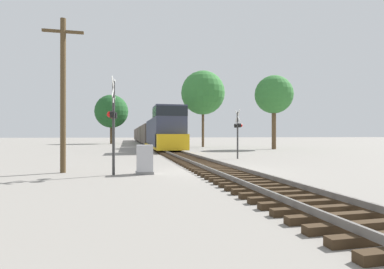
{
  "coord_description": "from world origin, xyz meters",
  "views": [
    {
      "loc": [
        -4.33,
        -13.91,
        1.73
      ],
      "look_at": [
        -0.04,
        5.2,
        1.77
      ],
      "focal_mm": 28.0,
      "sensor_mm": 36.0,
      "label": 1
    }
  ],
  "objects_px": {
    "relay_cabinet": "(145,160)",
    "tree_mid_background": "(203,93)",
    "freight_train": "(146,134)",
    "tree_far_right": "(274,95)",
    "crossing_signal_far": "(238,129)",
    "tree_deep_background": "(111,111)",
    "crossing_signal_near": "(113,119)",
    "utility_pole": "(63,92)"
  },
  "relations": [
    {
      "from": "tree_deep_background",
      "to": "crossing_signal_near",
      "type": "bearing_deg",
      "value": -87.47
    },
    {
      "from": "crossing_signal_far",
      "to": "tree_far_right",
      "type": "xyz_separation_m",
      "value": [
        9.75,
        12.95,
        4.46
      ]
    },
    {
      "from": "tree_far_right",
      "to": "tree_deep_background",
      "type": "height_order",
      "value": "tree_deep_background"
    },
    {
      "from": "crossing_signal_far",
      "to": "freight_train",
      "type": "bearing_deg",
      "value": 4.91
    },
    {
      "from": "crossing_signal_near",
      "to": "freight_train",
      "type": "bearing_deg",
      "value": -179.95
    },
    {
      "from": "crossing_signal_near",
      "to": "relay_cabinet",
      "type": "height_order",
      "value": "crossing_signal_near"
    },
    {
      "from": "relay_cabinet",
      "to": "freight_train",
      "type": "bearing_deg",
      "value": 85.93
    },
    {
      "from": "crossing_signal_far",
      "to": "tree_deep_background",
      "type": "bearing_deg",
      "value": 14.4
    },
    {
      "from": "freight_train",
      "to": "relay_cabinet",
      "type": "xyz_separation_m",
      "value": [
        -3.47,
        -48.79,
        -1.26
      ]
    },
    {
      "from": "crossing_signal_far",
      "to": "tree_mid_background",
      "type": "bearing_deg",
      "value": -8.21
    },
    {
      "from": "crossing_signal_far",
      "to": "utility_pole",
      "type": "bearing_deg",
      "value": 118.29
    },
    {
      "from": "freight_train",
      "to": "utility_pole",
      "type": "distance_m",
      "value": 48.09
    },
    {
      "from": "freight_train",
      "to": "tree_mid_background",
      "type": "bearing_deg",
      "value": -71.35
    },
    {
      "from": "tree_far_right",
      "to": "tree_mid_background",
      "type": "relative_size",
      "value": 0.82
    },
    {
      "from": "tree_mid_background",
      "to": "tree_deep_background",
      "type": "relative_size",
      "value": 1.14
    },
    {
      "from": "freight_train",
      "to": "tree_far_right",
      "type": "bearing_deg",
      "value": -64.81
    },
    {
      "from": "tree_deep_background",
      "to": "crossing_signal_far",
      "type": "bearing_deg",
      "value": -75.38
    },
    {
      "from": "crossing_signal_near",
      "to": "utility_pole",
      "type": "distance_m",
      "value": 2.94
    },
    {
      "from": "crossing_signal_near",
      "to": "utility_pole",
      "type": "xyz_separation_m",
      "value": [
        -2.27,
        1.36,
        1.28
      ]
    },
    {
      "from": "crossing_signal_far",
      "to": "tree_mid_background",
      "type": "height_order",
      "value": "tree_mid_background"
    },
    {
      "from": "relay_cabinet",
      "to": "tree_mid_background",
      "type": "relative_size",
      "value": 0.12
    },
    {
      "from": "crossing_signal_near",
      "to": "tree_deep_background",
      "type": "xyz_separation_m",
      "value": [
        -2.13,
        48.32,
        4.01
      ]
    },
    {
      "from": "utility_pole",
      "to": "tree_deep_background",
      "type": "distance_m",
      "value": 47.04
    },
    {
      "from": "relay_cabinet",
      "to": "utility_pole",
      "type": "height_order",
      "value": "utility_pole"
    },
    {
      "from": "crossing_signal_far",
      "to": "tree_far_right",
      "type": "distance_m",
      "value": 16.81
    },
    {
      "from": "crossing_signal_near",
      "to": "relay_cabinet",
      "type": "xyz_separation_m",
      "value": [
        1.36,
        0.09,
        -1.8
      ]
    },
    {
      "from": "crossing_signal_far",
      "to": "utility_pole",
      "type": "distance_m",
      "value": 12.44
    },
    {
      "from": "crossing_signal_far",
      "to": "tree_deep_background",
      "type": "distance_m",
      "value": 42.65
    },
    {
      "from": "tree_mid_background",
      "to": "relay_cabinet",
      "type": "bearing_deg",
      "value": -109.62
    },
    {
      "from": "crossing_signal_far",
      "to": "relay_cabinet",
      "type": "distance_m",
      "value": 10.29
    },
    {
      "from": "freight_train",
      "to": "tree_far_right",
      "type": "distance_m",
      "value": 32.05
    },
    {
      "from": "utility_pole",
      "to": "tree_mid_background",
      "type": "relative_size",
      "value": 0.64
    },
    {
      "from": "freight_train",
      "to": "utility_pole",
      "type": "bearing_deg",
      "value": -98.51
    },
    {
      "from": "freight_train",
      "to": "tree_far_right",
      "type": "xyz_separation_m",
      "value": [
        13.49,
        -28.68,
        4.77
      ]
    },
    {
      "from": "freight_train",
      "to": "crossing_signal_far",
      "type": "xyz_separation_m",
      "value": [
        3.74,
        -41.63,
        0.31
      ]
    },
    {
      "from": "crossing_signal_near",
      "to": "tree_far_right",
      "type": "bearing_deg",
      "value": 143.49
    },
    {
      "from": "crossing_signal_near",
      "to": "tree_deep_background",
      "type": "relative_size",
      "value": 0.43
    },
    {
      "from": "freight_train",
      "to": "crossing_signal_near",
      "type": "relative_size",
      "value": 17.34
    },
    {
      "from": "tree_deep_background",
      "to": "utility_pole",
      "type": "bearing_deg",
      "value": -90.17
    },
    {
      "from": "crossing_signal_far",
      "to": "tree_deep_background",
      "type": "xyz_separation_m",
      "value": [
        -10.71,
        41.07,
        4.25
      ]
    },
    {
      "from": "freight_train",
      "to": "relay_cabinet",
      "type": "relative_size",
      "value": 56.79
    },
    {
      "from": "tree_mid_background",
      "to": "tree_deep_background",
      "type": "bearing_deg",
      "value": 125.18
    }
  ]
}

